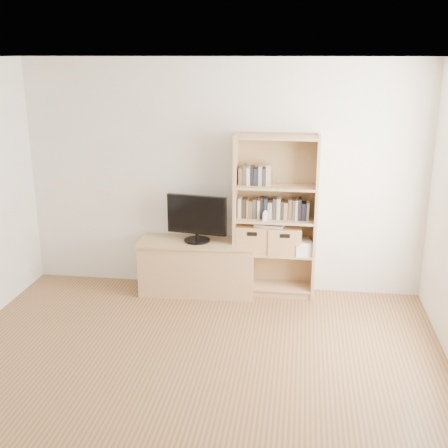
% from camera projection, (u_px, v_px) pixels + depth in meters
% --- Properties ---
extents(floor, '(4.50, 5.00, 0.01)m').
position_uv_depth(floor, '(176.00, 412.00, 4.30)').
color(floor, brown).
rests_on(floor, ground).
extents(back_wall, '(4.50, 0.02, 2.60)m').
position_uv_depth(back_wall, '(222.00, 177.00, 6.28)').
color(back_wall, silver).
rests_on(back_wall, floor).
extents(ceiling, '(4.50, 5.00, 0.01)m').
position_uv_depth(ceiling, '(165.00, 59.00, 3.54)').
color(ceiling, white).
rests_on(ceiling, back_wall).
extents(tv_stand, '(1.30, 0.54, 0.59)m').
position_uv_depth(tv_stand, '(198.00, 268.00, 6.39)').
color(tv_stand, '#A67A55').
rests_on(tv_stand, floor).
extents(bookshelf, '(0.91, 0.33, 1.82)m').
position_uv_depth(bookshelf, '(275.00, 217.00, 6.16)').
color(bookshelf, '#A67A55').
rests_on(bookshelf, floor).
extents(television, '(0.68, 0.15, 0.53)m').
position_uv_depth(television, '(197.00, 218.00, 6.21)').
color(television, black).
rests_on(television, tv_stand).
extents(books_row_mid, '(0.86, 0.18, 0.23)m').
position_uv_depth(books_row_mid, '(275.00, 208.00, 6.16)').
color(books_row_mid, '#AF9D8C').
rests_on(books_row_mid, bookshelf).
extents(books_row_upper, '(0.39, 0.15, 0.21)m').
position_uv_depth(books_row_upper, '(258.00, 175.00, 6.08)').
color(books_row_upper, '#AF9D8C').
rests_on(books_row_upper, bookshelf).
extents(baby_monitor, '(0.05, 0.03, 0.10)m').
position_uv_depth(baby_monitor, '(265.00, 217.00, 6.07)').
color(baby_monitor, white).
rests_on(baby_monitor, bookshelf).
extents(basket_left, '(0.38, 0.32, 0.31)m').
position_uv_depth(basket_left, '(253.00, 238.00, 6.27)').
color(basket_left, '#A9744C').
rests_on(basket_left, bookshelf).
extents(basket_right, '(0.38, 0.32, 0.30)m').
position_uv_depth(basket_right, '(284.00, 239.00, 6.22)').
color(basket_right, '#A9744C').
rests_on(basket_right, bookshelf).
extents(laptop, '(0.35, 0.27, 0.02)m').
position_uv_depth(laptop, '(270.00, 224.00, 6.19)').
color(laptop, silver).
rests_on(laptop, basket_left).
extents(magazine_stack, '(0.24, 0.31, 0.13)m').
position_uv_depth(magazine_stack, '(302.00, 247.00, 6.22)').
color(magazine_stack, silver).
rests_on(magazine_stack, bookshelf).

